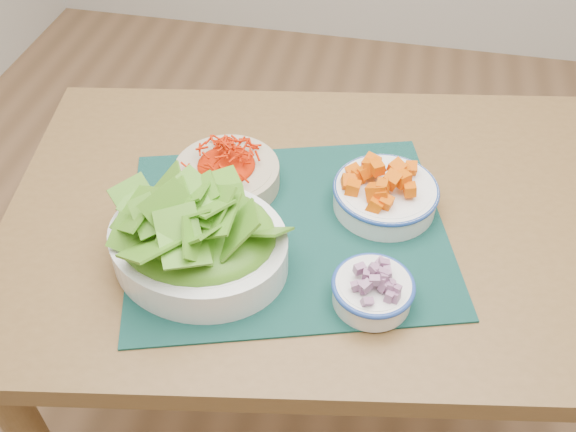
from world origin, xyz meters
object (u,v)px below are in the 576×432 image
(squash_bowl, at_px, (386,187))
(carrot_bowl, at_px, (227,171))
(lettuce_bowl, at_px, (197,234))
(placemat, at_px, (288,230))
(onion_bowl, at_px, (373,287))
(table, at_px, (318,254))

(squash_bowl, bearing_deg, carrot_bowl, -179.50)
(carrot_bowl, distance_m, lettuce_bowl, 0.19)
(placemat, height_order, lettuce_bowl, lettuce_bowl)
(onion_bowl, bearing_deg, placemat, 141.67)
(placemat, xyz_separation_m, carrot_bowl, (-0.13, 0.09, 0.03))
(carrot_bowl, height_order, lettuce_bowl, lettuce_bowl)
(lettuce_bowl, bearing_deg, carrot_bowl, 104.16)
(placemat, height_order, onion_bowl, onion_bowl)
(table, distance_m, squash_bowl, 0.19)
(table, xyz_separation_m, carrot_bowl, (-0.17, 0.03, 0.15))
(carrot_bowl, xyz_separation_m, squash_bowl, (0.28, 0.00, 0.01))
(placemat, bearing_deg, carrot_bowl, 128.82)
(table, height_order, carrot_bowl, carrot_bowl)
(table, relative_size, onion_bowl, 8.18)
(placemat, distance_m, onion_bowl, 0.20)
(carrot_bowl, bearing_deg, lettuce_bowl, -87.84)
(table, xyz_separation_m, placemat, (-0.05, -0.06, 0.11))
(table, relative_size, squash_bowl, 6.28)
(onion_bowl, bearing_deg, squash_bowl, 90.72)
(carrot_bowl, distance_m, squash_bowl, 0.28)
(table, relative_size, placemat, 2.29)
(table, distance_m, carrot_bowl, 0.23)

